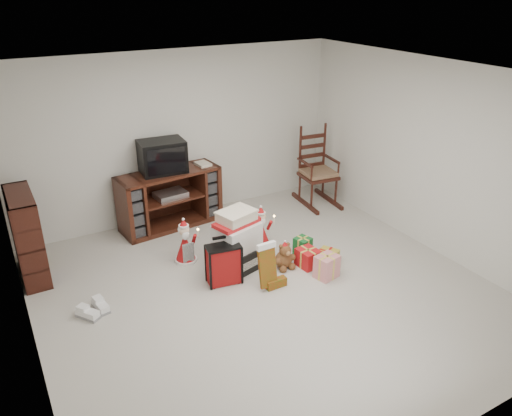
{
  "coord_description": "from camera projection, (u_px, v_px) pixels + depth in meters",
  "views": [
    {
      "loc": [
        -2.54,
        -4.26,
        3.37
      ],
      "look_at": [
        0.22,
        0.6,
        0.8
      ],
      "focal_mm": 35.0,
      "sensor_mm": 36.0,
      "label": 1
    }
  ],
  "objects": [
    {
      "name": "red_suitcase",
      "position": [
        224.0,
        264.0,
        5.97
      ],
      "size": [
        0.42,
        0.26,
        0.59
      ],
      "rotation": [
        0.0,
        0.0,
        -0.15
      ],
      "color": "maroon",
      "rests_on": "floor"
    },
    {
      "name": "bookshelf",
      "position": [
        27.0,
        238.0,
        6.01
      ],
      "size": [
        0.3,
        0.89,
        1.09
      ],
      "color": "#39150F",
      "rests_on": "floor"
    },
    {
      "name": "crt_television",
      "position": [
        162.0,
        157.0,
        7.05
      ],
      "size": [
        0.66,
        0.5,
        0.46
      ],
      "rotation": [
        0.0,
        0.0,
        -0.08
      ],
      "color": "black",
      "rests_on": "tv_stand"
    },
    {
      "name": "stocking",
      "position": [
        267.0,
        266.0,
        5.84
      ],
      "size": [
        0.28,
        0.13,
        0.6
      ],
      "primitive_type": null,
      "rotation": [
        0.0,
        0.0,
        0.02
      ],
      "color": "#0C6F14",
      "rests_on": "floor"
    },
    {
      "name": "rocking_chair",
      "position": [
        316.0,
        176.0,
        8.1
      ],
      "size": [
        0.62,
        0.92,
        1.31
      ],
      "rotation": [
        0.0,
        0.0,
        -0.11
      ],
      "color": "#39150F",
      "rests_on": "floor"
    },
    {
      "name": "sneaker_pair",
      "position": [
        94.0,
        310.0,
        5.49
      ],
      "size": [
        0.38,
        0.29,
        0.1
      ],
      "rotation": [
        0.0,
        0.0,
        0.43
      ],
      "color": "white",
      "rests_on": "floor"
    },
    {
      "name": "teddy_bear",
      "position": [
        284.0,
        257.0,
        6.33
      ],
      "size": [
        0.23,
        0.2,
        0.34
      ],
      "color": "brown",
      "rests_on": "floor"
    },
    {
      "name": "gift_pile",
      "position": [
        237.0,
        244.0,
        6.24
      ],
      "size": [
        0.72,
        0.6,
        0.78
      ],
      "rotation": [
        0.0,
        0.0,
        0.27
      ],
      "color": "black",
      "rests_on": "floor"
    },
    {
      "name": "santa_figurine",
      "position": [
        261.0,
        231.0,
        6.8
      ],
      "size": [
        0.29,
        0.28,
        0.6
      ],
      "color": "#AC1215",
      "rests_on": "floor"
    },
    {
      "name": "tv_stand",
      "position": [
        170.0,
        199.0,
        7.32
      ],
      "size": [
        1.53,
        0.68,
        0.85
      ],
      "rotation": [
        0.0,
        0.0,
        0.1
      ],
      "color": "#401F12",
      "rests_on": "floor"
    },
    {
      "name": "room",
      "position": [
        266.0,
        194.0,
        5.39
      ],
      "size": [
        5.01,
        5.01,
        2.51
      ],
      "color": "#B9B5A9",
      "rests_on": "ground"
    },
    {
      "name": "mrs_claus_figurine",
      "position": [
        185.0,
        245.0,
        6.44
      ],
      "size": [
        0.3,
        0.28,
        0.61
      ],
      "color": "#AC1215",
      "rests_on": "floor"
    },
    {
      "name": "gift_cluster",
      "position": [
        313.0,
        256.0,
        6.4
      ],
      "size": [
        0.52,
        0.81,
        0.24
      ],
      "color": "#B41417",
      "rests_on": "floor"
    }
  ]
}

